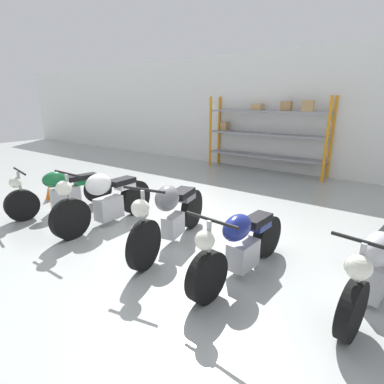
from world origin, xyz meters
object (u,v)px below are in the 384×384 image
object	(u,v)px
traffic_cone	(52,186)
motorcycle_blue	(240,245)
motorcycle_white	(105,200)
motorcycle_green	(63,192)
motorcycle_grey	(170,214)
motorcycle_silver	(376,267)
shelving_rack	(266,131)

from	to	relation	value
traffic_cone	motorcycle_blue	bearing A→B (deg)	-3.44
motorcycle_blue	motorcycle_white	bearing A→B (deg)	-86.36
motorcycle_green	traffic_cone	size ratio (longest dim) A/B	3.75
motorcycle_green	motorcycle_grey	xyz separation A→B (m)	(2.73, 0.13, 0.12)
motorcycle_silver	traffic_cone	xyz separation A→B (m)	(-6.37, -0.08, -0.16)
motorcycle_grey	motorcycle_blue	size ratio (longest dim) A/B	1.10
shelving_rack	motorcycle_silver	world-z (taller)	shelving_rack
shelving_rack	motorcycle_green	bearing A→B (deg)	-106.71
motorcycle_green	motorcycle_white	bearing A→B (deg)	102.48
motorcycle_green	motorcycle_silver	xyz separation A→B (m)	(5.37, 0.39, 0.05)
motorcycle_green	motorcycle_grey	distance (m)	2.73
motorcycle_silver	motorcycle_blue	bearing A→B (deg)	-67.21
traffic_cone	motorcycle_white	bearing A→B (deg)	-6.73
shelving_rack	traffic_cone	world-z (taller)	shelving_rack
motorcycle_green	motorcycle_white	xyz separation A→B (m)	(1.28, 0.04, 0.09)
motorcycle_grey	traffic_cone	bearing A→B (deg)	-105.30
motorcycle_green	motorcycle_silver	bearing A→B (deg)	104.80
motorcycle_grey	motorcycle_silver	bearing A→B (deg)	83.21
shelving_rack	motorcycle_green	world-z (taller)	shelving_rack
motorcycle_blue	motorcycle_silver	distance (m)	1.46
motorcycle_grey	motorcycle_blue	distance (m)	1.25
motorcycle_green	motorcycle_grey	size ratio (longest dim) A/B	0.96
shelving_rack	motorcycle_green	distance (m)	6.10
motorcycle_white	traffic_cone	xyz separation A→B (m)	(-2.27, 0.27, -0.20)
motorcycle_blue	traffic_cone	size ratio (longest dim) A/B	3.58
shelving_rack	motorcycle_white	xyz separation A→B (m)	(-0.46, -5.74, -0.79)
motorcycle_white	motorcycle_green	bearing A→B (deg)	-88.83
motorcycle_blue	motorcycle_silver	bearing A→B (deg)	109.34
motorcycle_grey	shelving_rack	bearing A→B (deg)	177.46
motorcycle_blue	motorcycle_silver	world-z (taller)	motorcycle_silver
motorcycle_green	motorcycle_blue	bearing A→B (deg)	100.80
motorcycle_silver	traffic_cone	bearing A→B (deg)	-81.54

